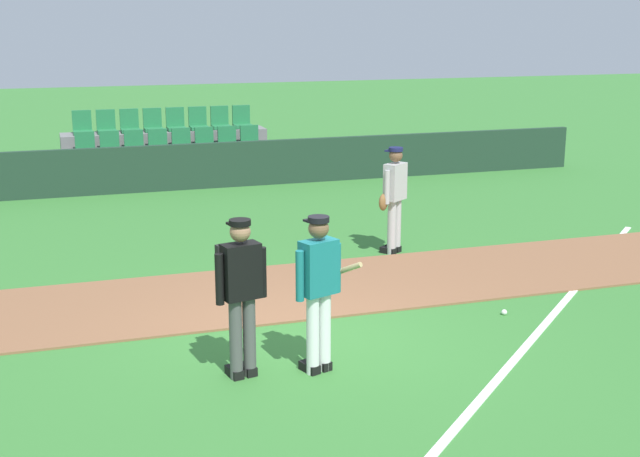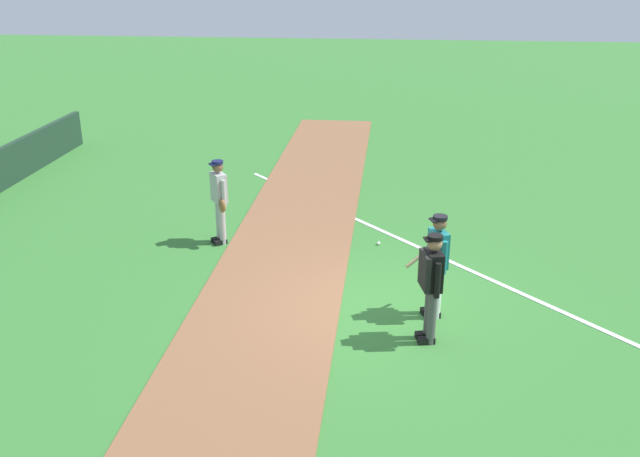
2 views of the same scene
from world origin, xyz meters
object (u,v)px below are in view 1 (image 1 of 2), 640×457
at_px(batter_teal_jersey, 319,288).
at_px(umpire_home_plate, 241,289).
at_px(runner_grey_jersey, 394,196).
at_px(baseball, 504,312).

relative_size(batter_teal_jersey, umpire_home_plate, 1.00).
distance_m(batter_teal_jersey, runner_grey_jersey, 4.98).
height_order(batter_teal_jersey, umpire_home_plate, same).
bearing_deg(baseball, umpire_home_plate, -166.97).
distance_m(batter_teal_jersey, umpire_home_plate, 0.84).
distance_m(umpire_home_plate, baseball, 3.92).
bearing_deg(batter_teal_jersey, baseball, 18.94).
bearing_deg(batter_teal_jersey, umpire_home_plate, 171.18).
relative_size(umpire_home_plate, runner_grey_jersey, 1.00).
xyz_separation_m(batter_teal_jersey, umpire_home_plate, (-0.83, 0.13, 0.03)).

